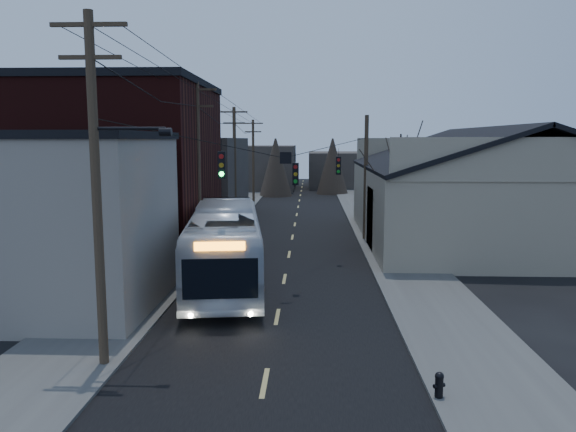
# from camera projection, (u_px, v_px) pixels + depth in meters

# --- Properties ---
(ground) EXTENTS (160.00, 160.00, 0.00)m
(ground) POSITION_uv_depth(u_px,v_px,m) (258.00, 418.00, 13.98)
(ground) COLOR black
(ground) RESTS_ON ground
(road_surface) EXTENTS (9.00, 110.00, 0.02)m
(road_surface) POSITION_uv_depth(u_px,v_px,m) (294.00, 228.00, 43.68)
(road_surface) COLOR black
(road_surface) RESTS_ON ground
(sidewalk_left) EXTENTS (4.00, 110.00, 0.12)m
(sidewalk_left) POSITION_uv_depth(u_px,v_px,m) (211.00, 227.00, 43.94)
(sidewalk_left) COLOR #474744
(sidewalk_left) RESTS_ON ground
(sidewalk_right) EXTENTS (4.00, 110.00, 0.12)m
(sidewalk_right) POSITION_uv_depth(u_px,v_px,m) (378.00, 228.00, 43.41)
(sidewalk_right) COLOR #474744
(sidewalk_right) RESTS_ON ground
(building_clapboard) EXTENTS (8.00, 8.00, 7.00)m
(building_clapboard) POSITION_uv_depth(u_px,v_px,m) (58.00, 223.00, 22.78)
(building_clapboard) COLOR gray
(building_clapboard) RESTS_ON ground
(building_brick) EXTENTS (10.00, 12.00, 10.00)m
(building_brick) POSITION_uv_depth(u_px,v_px,m) (122.00, 171.00, 33.51)
(building_brick) COLOR black
(building_brick) RESTS_ON ground
(building_left_far) EXTENTS (9.00, 14.00, 7.00)m
(building_left_far) POSITION_uv_depth(u_px,v_px,m) (189.00, 178.00, 49.53)
(building_left_far) COLOR #38322D
(building_left_far) RESTS_ON ground
(warehouse) EXTENTS (16.16, 20.60, 7.73)m
(warehouse) POSITION_uv_depth(u_px,v_px,m) (484.00, 202.00, 37.84)
(warehouse) COLOR gray
(warehouse) RESTS_ON ground
(building_far_left) EXTENTS (10.00, 12.00, 6.00)m
(building_far_left) POSITION_uv_depth(u_px,v_px,m) (259.00, 167.00, 78.16)
(building_far_left) COLOR #38322D
(building_far_left) RESTS_ON ground
(building_far_right) EXTENTS (12.00, 14.00, 5.00)m
(building_far_right) POSITION_uv_depth(u_px,v_px,m) (350.00, 169.00, 82.66)
(building_far_right) COLOR #38322D
(building_far_right) RESTS_ON ground
(bare_tree) EXTENTS (0.40, 0.40, 7.20)m
(bare_tree) POSITION_uv_depth(u_px,v_px,m) (399.00, 196.00, 33.03)
(bare_tree) COLOR black
(bare_tree) RESTS_ON ground
(utility_lines) EXTENTS (11.24, 45.28, 10.50)m
(utility_lines) POSITION_uv_depth(u_px,v_px,m) (245.00, 169.00, 37.34)
(utility_lines) COLOR #382B1E
(utility_lines) RESTS_ON ground
(bus) EXTENTS (4.82, 13.73, 3.74)m
(bus) POSITION_uv_depth(u_px,v_px,m) (225.00, 246.00, 26.66)
(bus) COLOR silver
(bus) RESTS_ON ground
(parked_car) EXTENTS (1.51, 4.14, 1.36)m
(parked_car) POSITION_uv_depth(u_px,v_px,m) (240.00, 218.00, 44.37)
(parked_car) COLOR #A6A8AD
(parked_car) RESTS_ON ground
(fire_hydrant) EXTENTS (0.34, 0.24, 0.70)m
(fire_hydrant) POSITION_uv_depth(u_px,v_px,m) (439.00, 384.00, 14.80)
(fire_hydrant) COLOR black
(fire_hydrant) RESTS_ON sidewalk_right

